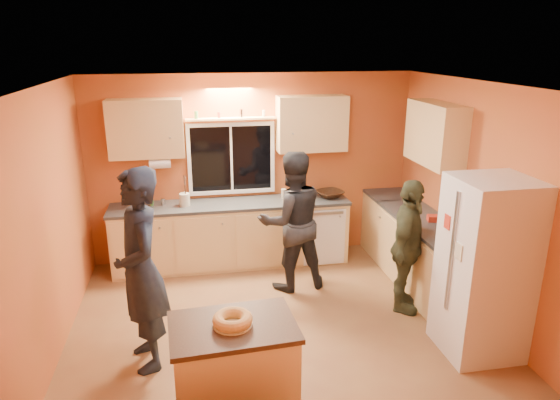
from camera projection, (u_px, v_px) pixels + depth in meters
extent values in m
plane|color=brown|center=(279.00, 325.00, 5.53)|extent=(4.50, 4.50, 0.00)
cube|color=#BD5330|center=(253.00, 168.00, 7.00)|extent=(4.50, 0.04, 2.60)
cube|color=#BD5330|center=(334.00, 314.00, 3.26)|extent=(4.50, 0.04, 2.60)
cube|color=#BD5330|center=(46.00, 229.00, 4.74)|extent=(0.04, 4.00, 2.60)
cube|color=#BD5330|center=(478.00, 202.00, 5.52)|extent=(0.04, 4.00, 2.60)
cube|color=white|center=(278.00, 85.00, 4.73)|extent=(4.50, 4.00, 0.02)
cube|color=black|center=(231.00, 159.00, 6.89)|extent=(1.10, 0.02, 0.90)
cube|color=white|center=(231.00, 159.00, 6.88)|extent=(1.20, 0.04, 1.00)
cube|color=#DFAC75|center=(146.00, 129.00, 6.41)|extent=(0.95, 0.33, 0.75)
cube|color=#DFAC75|center=(312.00, 124.00, 6.80)|extent=(0.95, 0.33, 0.75)
cube|color=#DFAC75|center=(435.00, 134.00, 6.05)|extent=(0.33, 1.00, 0.75)
cylinder|color=silver|center=(160.00, 164.00, 6.47)|extent=(0.27, 0.12, 0.12)
cube|color=#DFAC75|center=(232.00, 235.00, 6.93)|extent=(3.20, 0.60, 0.86)
cube|color=#282B2D|center=(231.00, 204.00, 6.79)|extent=(3.24, 0.62, 0.04)
cube|color=#DFAC75|center=(388.00, 224.00, 7.33)|extent=(0.60, 0.60, 0.86)
cube|color=#282B2D|center=(390.00, 195.00, 7.19)|extent=(0.62, 0.62, 0.04)
cube|color=#DFAC75|center=(425.00, 258.00, 6.20)|extent=(0.60, 1.80, 0.86)
cube|color=#282B2D|center=(429.00, 224.00, 6.07)|extent=(0.62, 1.84, 0.04)
cube|color=silver|center=(485.00, 268.00, 4.83)|extent=(0.72, 0.70, 1.80)
cube|color=#DFAC75|center=(234.00, 378.00, 3.96)|extent=(0.96, 0.67, 0.90)
cube|color=black|center=(233.00, 327.00, 3.81)|extent=(1.00, 0.71, 0.04)
torus|color=tan|center=(233.00, 320.00, 3.79)|extent=(0.31, 0.31, 0.09)
imported|color=black|center=(141.00, 271.00, 4.61)|extent=(0.64, 0.81, 1.95)
imported|color=black|center=(292.00, 221.00, 6.14)|extent=(0.94, 0.77, 1.76)
imported|color=#2E3421|center=(407.00, 247.00, 5.64)|extent=(0.83, 0.97, 1.56)
imported|color=black|center=(330.00, 194.00, 7.02)|extent=(0.46, 0.46, 0.09)
cylinder|color=beige|center=(185.00, 200.00, 6.64)|extent=(0.14, 0.14, 0.17)
imported|color=gray|center=(470.00, 233.00, 5.27)|extent=(0.32, 0.28, 0.32)
cube|color=#AE2B1A|center=(434.00, 218.00, 6.09)|extent=(0.18, 0.16, 0.07)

